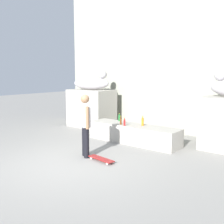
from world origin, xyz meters
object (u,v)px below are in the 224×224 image
object	(u,v)px
skateboard	(101,159)
bottle_orange	(143,122)
statue_reclining_left	(92,83)
bottle_brown	(121,121)
skater	(85,123)
bottle_red	(124,122)
bottle_green	(119,118)

from	to	relation	value
skateboard	bottle_orange	world-z (taller)	bottle_orange
statue_reclining_left	skateboard	size ratio (longest dim) A/B	2.06
statue_reclining_left	bottle_brown	size ratio (longest dim) A/B	5.93
statue_reclining_left	skateboard	distance (m)	4.83
skater	bottle_red	world-z (taller)	skater
bottle_brown	bottle_orange	size ratio (longest dim) A/B	0.92
statue_reclining_left	bottle_brown	bearing A→B (deg)	-39.93
bottle_red	bottle_brown	size ratio (longest dim) A/B	0.93
statue_reclining_left	skateboard	xyz separation A→B (m)	(3.24, -3.12, -1.75)
statue_reclining_left	bottle_brown	distance (m)	2.97
bottle_orange	skateboard	bearing A→B (deg)	-85.82
skateboard	bottle_red	bearing A→B (deg)	-64.51
bottle_orange	statue_reclining_left	bearing A→B (deg)	162.78
bottle_brown	bottle_orange	bearing A→B (deg)	25.26
bottle_green	bottle_brown	xyz separation A→B (m)	(0.43, -0.48, 0.01)
statue_reclining_left	bottle_orange	size ratio (longest dim) A/B	5.48
statue_reclining_left	bottle_red	xyz separation A→B (m)	(2.64, -1.33, -1.14)
skater	skateboard	size ratio (longest dim) A/B	2.04
bottle_red	bottle_green	xyz separation A→B (m)	(-0.63, 0.56, 0.00)
bottle_green	bottle_orange	xyz separation A→B (m)	(1.07, -0.18, 0.02)
statue_reclining_left	bottle_orange	bearing A→B (deg)	-29.95
skateboard	bottle_red	world-z (taller)	bottle_red
skater	skateboard	xyz separation A→B (m)	(0.58, -0.03, -0.86)
statue_reclining_left	skateboard	bearing A→B (deg)	-56.70
skater	bottle_orange	world-z (taller)	skater
bottle_red	bottle_green	size ratio (longest dim) A/B	0.97
skater	bottle_orange	size ratio (longest dim) A/B	5.43
skater	bottle_green	world-z (taller)	skater
skateboard	bottle_green	world-z (taller)	bottle_green
statue_reclining_left	skater	size ratio (longest dim) A/B	1.01
skateboard	bottle_red	distance (m)	1.99
bottle_red	bottle_orange	world-z (taller)	bottle_orange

